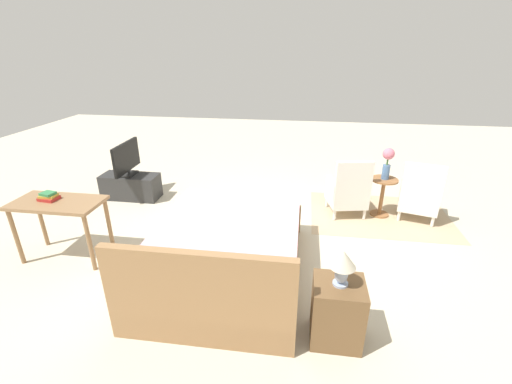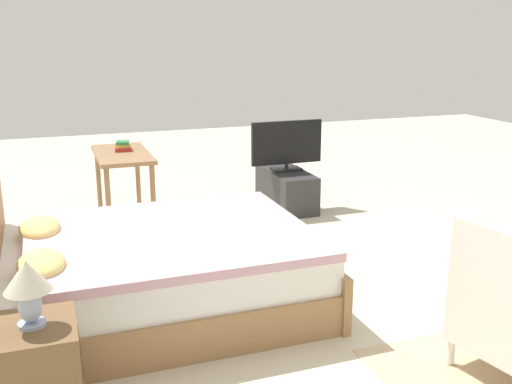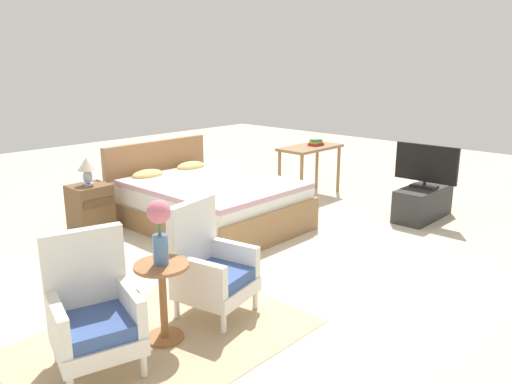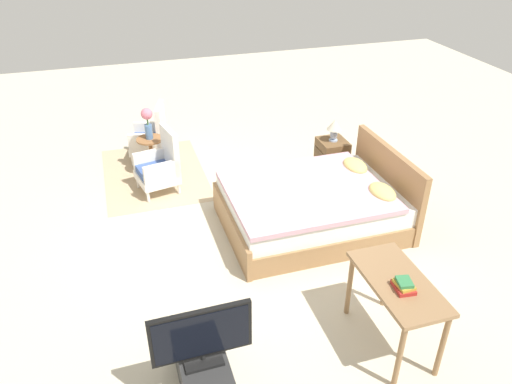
{
  "view_description": "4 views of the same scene",
  "coord_description": "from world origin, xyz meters",
  "px_view_note": "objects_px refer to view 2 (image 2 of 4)",
  "views": [
    {
      "loc": [
        -0.64,
        4.08,
        2.45
      ],
      "look_at": [
        -0.06,
        0.13,
        0.73
      ],
      "focal_mm": 24.0,
      "sensor_mm": 36.0,
      "label": 1
    },
    {
      "loc": [
        -3.77,
        1.53,
        1.94
      ],
      "look_at": [
        0.37,
        0.05,
        0.75
      ],
      "focal_mm": 42.0,
      "sensor_mm": 36.0,
      "label": 2
    },
    {
      "loc": [
        -3.82,
        -3.7,
        2.01
      ],
      "look_at": [
        0.12,
        -0.01,
        0.59
      ],
      "focal_mm": 35.0,
      "sensor_mm": 36.0,
      "label": 3
    },
    {
      "loc": [
        5.09,
        -1.4,
        3.72
      ],
      "look_at": [
        0.39,
        0.05,
        0.78
      ],
      "focal_mm": 35.0,
      "sensor_mm": 36.0,
      "label": 4
    }
  ],
  "objects_px": {
    "bed": "(153,272)",
    "nightstand": "(38,381)",
    "armchair_by_window_right": "(508,315)",
    "tv_stand": "(286,189)",
    "vanity_desk": "(123,164)",
    "book_stack": "(123,146)",
    "tv_flatscreen": "(287,145)",
    "table_lamp": "(28,284)"
  },
  "relations": [
    {
      "from": "tv_flatscreen",
      "to": "vanity_desk",
      "type": "xyz_separation_m",
      "value": [
        -0.08,
        1.81,
        -0.06
      ]
    },
    {
      "from": "tv_stand",
      "to": "book_stack",
      "type": "height_order",
      "value": "book_stack"
    },
    {
      "from": "tv_flatscreen",
      "to": "vanity_desk",
      "type": "relative_size",
      "value": 0.8
    },
    {
      "from": "book_stack",
      "to": "table_lamp",
      "type": "bearing_deg",
      "value": 165.28
    },
    {
      "from": "armchair_by_window_right",
      "to": "tv_stand",
      "type": "xyz_separation_m",
      "value": [
        3.62,
        -0.13,
        -0.17
      ]
    },
    {
      "from": "tv_flatscreen",
      "to": "vanity_desk",
      "type": "height_order",
      "value": "tv_flatscreen"
    },
    {
      "from": "nightstand",
      "to": "book_stack",
      "type": "height_order",
      "value": "book_stack"
    },
    {
      "from": "tv_stand",
      "to": "table_lamp",
      "type": "bearing_deg",
      "value": 140.99
    },
    {
      "from": "tv_stand",
      "to": "book_stack",
      "type": "bearing_deg",
      "value": 88.84
    },
    {
      "from": "armchair_by_window_right",
      "to": "table_lamp",
      "type": "height_order",
      "value": "armchair_by_window_right"
    },
    {
      "from": "tv_flatscreen",
      "to": "vanity_desk",
      "type": "distance_m",
      "value": 1.81
    },
    {
      "from": "tv_flatscreen",
      "to": "book_stack",
      "type": "distance_m",
      "value": 1.79
    },
    {
      "from": "bed",
      "to": "table_lamp",
      "type": "bearing_deg",
      "value": 146.79
    },
    {
      "from": "bed",
      "to": "tv_stand",
      "type": "distance_m",
      "value": 2.83
    },
    {
      "from": "table_lamp",
      "to": "tv_flatscreen",
      "type": "height_order",
      "value": "tv_flatscreen"
    },
    {
      "from": "book_stack",
      "to": "armchair_by_window_right",
      "type": "bearing_deg",
      "value": -155.63
    },
    {
      "from": "vanity_desk",
      "to": "tv_flatscreen",
      "type": "bearing_deg",
      "value": -87.62
    },
    {
      "from": "bed",
      "to": "vanity_desk",
      "type": "height_order",
      "value": "bed"
    },
    {
      "from": "tv_stand",
      "to": "vanity_desk",
      "type": "bearing_deg",
      "value": 92.3
    },
    {
      "from": "armchair_by_window_right",
      "to": "tv_stand",
      "type": "bearing_deg",
      "value": -2.08
    },
    {
      "from": "bed",
      "to": "tv_flatscreen",
      "type": "xyz_separation_m",
      "value": [
        2.11,
        -1.89,
        0.41
      ]
    },
    {
      "from": "bed",
      "to": "book_stack",
      "type": "distance_m",
      "value": 2.21
    },
    {
      "from": "tv_stand",
      "to": "tv_flatscreen",
      "type": "bearing_deg",
      "value": 0.8
    },
    {
      "from": "table_lamp",
      "to": "book_stack",
      "type": "relative_size",
      "value": 1.5
    },
    {
      "from": "bed",
      "to": "table_lamp",
      "type": "xyz_separation_m",
      "value": [
        -1.17,
        0.77,
        0.51
      ]
    },
    {
      "from": "bed",
      "to": "nightstand",
      "type": "xyz_separation_m",
      "value": [
        -1.17,
        0.77,
        -0.0
      ]
    },
    {
      "from": "tv_flatscreen",
      "to": "table_lamp",
      "type": "bearing_deg",
      "value": 141.01
    },
    {
      "from": "table_lamp",
      "to": "tv_stand",
      "type": "bearing_deg",
      "value": -39.01
    },
    {
      "from": "nightstand",
      "to": "bed",
      "type": "bearing_deg",
      "value": -33.18
    },
    {
      "from": "nightstand",
      "to": "tv_flatscreen",
      "type": "distance_m",
      "value": 4.24
    },
    {
      "from": "nightstand",
      "to": "vanity_desk",
      "type": "height_order",
      "value": "vanity_desk"
    },
    {
      "from": "nightstand",
      "to": "vanity_desk",
      "type": "distance_m",
      "value": 3.34
    },
    {
      "from": "vanity_desk",
      "to": "book_stack",
      "type": "distance_m",
      "value": 0.19
    },
    {
      "from": "table_lamp",
      "to": "vanity_desk",
      "type": "distance_m",
      "value": 3.32
    },
    {
      "from": "nightstand",
      "to": "table_lamp",
      "type": "xyz_separation_m",
      "value": [
        0.0,
        0.0,
        0.51
      ]
    },
    {
      "from": "nightstand",
      "to": "armchair_by_window_right",
      "type": "bearing_deg",
      "value": -97.58
    },
    {
      "from": "table_lamp",
      "to": "tv_flatscreen",
      "type": "xyz_separation_m",
      "value": [
        3.28,
        -2.66,
        -0.1
      ]
    },
    {
      "from": "tv_stand",
      "to": "book_stack",
      "type": "xyz_separation_m",
      "value": [
        0.04,
        1.79,
        0.6
      ]
    },
    {
      "from": "nightstand",
      "to": "tv_flatscreen",
      "type": "bearing_deg",
      "value": -38.99
    },
    {
      "from": "vanity_desk",
      "to": "tv_stand",
      "type": "bearing_deg",
      "value": -87.7
    },
    {
      "from": "nightstand",
      "to": "tv_stand",
      "type": "height_order",
      "value": "nightstand"
    },
    {
      "from": "tv_stand",
      "to": "armchair_by_window_right",
      "type": "bearing_deg",
      "value": 177.92
    }
  ]
}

